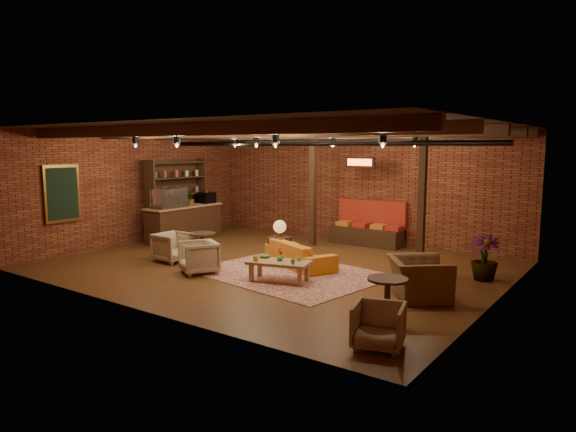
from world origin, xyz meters
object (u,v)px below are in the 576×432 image
Objects in this scene: round_table_right at (387,293)px; armchair_right at (419,272)px; sofa at (300,254)px; coffee_table at (279,263)px; round_table_left at (202,242)px; armchair_b at (199,256)px; armchair_far at (379,324)px; side_table_book at (424,258)px; armchair_a at (173,246)px; plant_tall at (487,212)px; side_table_lamp at (280,230)px.

armchair_right is at bearing 94.17° from round_table_right.
sofa is 2.74× the size of round_table_right.
round_table_left is at bearing 169.01° from coffee_table.
armchair_b is 5.33m from armchair_far.
sofa is at bearing -169.78° from side_table_book.
armchair_a is 1.05× the size of round_table_right.
sofa is at bearing 143.98° from round_table_right.
round_table_left is (-2.74, 0.53, 0.07)m from coffee_table.
round_table_left reaches higher than side_table_book.
coffee_table is at bearing 43.48° from armchair_b.
armchair_right is 1.65× the size of armchair_far.
armchair_b is 4.84m from side_table_book.
side_table_book is 0.19× the size of plant_tall.
armchair_far is (6.43, -2.01, -0.04)m from armchair_a.
side_table_lamp is 1.79× the size of side_table_book.
round_table_left is at bearing -145.80° from side_table_lamp.
round_table_right is (6.11, -1.04, 0.11)m from armchair_a.
coffee_table is 1.39× the size of side_table_lamp.
round_table_left reaches higher than sofa.
armchair_far is 4.74m from plant_tall.
armchair_b is 4.81m from round_table_right.
coffee_table is 2.05× the size of round_table_left.
armchair_b is (-0.69, -2.06, -0.37)m from side_table_lamp.
round_table_right is at bearing -97.85° from plant_tall.
round_table_right is at bearing -15.63° from round_table_left.
armchair_b reaches higher than sofa.
armchair_right is (5.53, 0.03, 0.04)m from round_table_left.
coffee_table is 2.00× the size of armchair_far.
armchair_a is (-2.04, -1.61, -0.37)m from side_table_lamp.
sofa is at bearing -17.25° from side_table_lamp.
plant_tall is at bearing 12.29° from side_table_lamp.
armchair_a is 0.68× the size of armchair_right.
coffee_table is 1.78× the size of armchair_b.
coffee_table is at bearing 65.02° from armchair_right.
armchair_b is at bearing 65.94° from armchair_right.
sofa is 2.60× the size of armchair_a.
plant_tall is (0.50, 3.65, 0.94)m from round_table_right.
side_table_book is at bearing -18.88° from armchair_right.
round_table_left is at bearing -161.43° from plant_tall.
round_table_right is at bearing 168.33° from sofa.
plant_tall reaches higher than armchair_right.
armchair_a reaches higher than round_table_right.
armchair_far is at bearing -39.43° from side_table_lamp.
side_table_lamp is 2.62m from armchair_a.
armchair_right is at bearing 42.12° from armchair_b.
armchair_far is at bearing -106.36° from armchair_a.
side_table_lamp reaches higher than coffee_table.
side_table_book is (2.38, 1.87, 0.09)m from coffee_table.
side_table_lamp is (-1.17, 1.60, 0.37)m from coffee_table.
side_table_lamp reaches higher than armchair_far.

